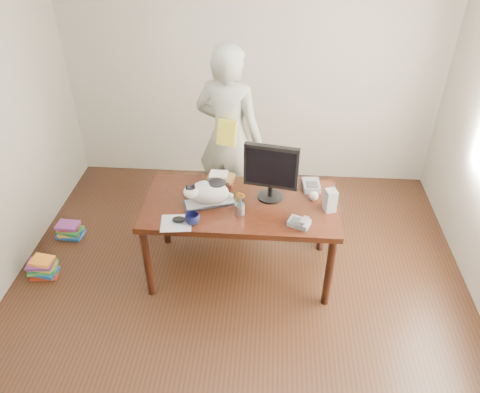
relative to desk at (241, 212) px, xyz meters
The scene contains 18 objects.
room 1.01m from the desk, 90.00° to the right, with size 4.50×4.50×4.50m.
desk is the anchor object (origin of this frame).
keyboard 0.32m from the desk, 157.11° to the right, with size 0.45×0.29×0.03m.
cat 0.39m from the desk, 156.90° to the right, with size 0.40×0.30×0.24m.
monitor 0.49m from the desk, ahead, with size 0.44×0.25×0.50m.
pen_cup 0.30m from the desk, 88.38° to the right, with size 0.11×0.11×0.20m.
mousepad 0.63m from the desk, 141.14° to the right, with size 0.26×0.24×0.01m.
mouse 0.61m from the desk, 141.44° to the right, with size 0.12×0.08×0.04m.
coffee_mug 0.55m from the desk, 132.86° to the right, with size 0.12×0.12×0.09m, color #0D0F34.
phone 0.60m from the desk, 35.07° to the right, with size 0.19×0.17×0.07m.
speaker 0.77m from the desk, ahead, with size 0.11×0.11×0.19m.
baseball 0.63m from the desk, ahead, with size 0.08×0.08×0.08m.
book_stack 0.35m from the desk, 133.13° to the left, with size 0.26×0.21×0.09m.
calculator 0.64m from the desk, 17.34° to the left, with size 0.16×0.20×0.06m.
person 0.82m from the desk, 102.86° to the left, with size 0.66×0.44×1.82m, color silver.
held_book 0.75m from the desk, 106.48° to the left, with size 0.20×0.15×0.24m.
book_pile_a 1.85m from the desk, behind, with size 0.27×0.22×0.18m.
book_pile_b 1.82m from the desk, behind, with size 0.26×0.20×0.15m.
Camera 1 is at (0.23, -2.50, 3.01)m, focal length 35.00 mm.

